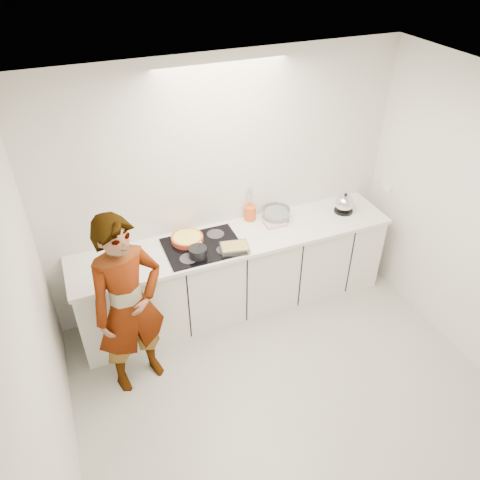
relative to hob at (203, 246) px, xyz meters
name	(u,v)px	position (x,y,z in m)	size (l,w,h in m)	color
floor	(289,398)	(0.35, -1.26, -0.92)	(3.60, 3.20, 0.00)	#AAA9A0
ceiling	(318,115)	(0.35, -1.26, 1.68)	(3.60, 3.20, 0.00)	white
wall_back	(224,188)	(0.35, 0.34, 0.38)	(3.60, 0.00, 2.60)	silver
wall_left	(39,362)	(-1.45, -1.26, 0.38)	(0.00, 3.20, 2.60)	silver
base_cabinets	(236,275)	(0.35, 0.02, -0.48)	(3.20, 0.58, 0.87)	white
countertop	(236,240)	(0.35, 0.02, -0.03)	(3.24, 0.64, 0.04)	white
hob	(203,246)	(0.00, 0.00, 0.00)	(0.72, 0.54, 0.01)	black
tart_dish	(187,238)	(-0.11, 0.13, 0.04)	(0.40, 0.40, 0.05)	#C84227
saucepan	(198,252)	(-0.09, -0.14, 0.05)	(0.18, 0.18, 0.16)	black
baking_dish	(234,248)	(0.26, -0.18, 0.04)	(0.30, 0.24, 0.05)	silver
mixing_bowl	(276,215)	(0.86, 0.17, 0.05)	(0.32, 0.32, 0.13)	silver
tea_towel	(275,223)	(0.81, 0.09, 0.01)	(0.22, 0.16, 0.04)	white
kettle	(344,204)	(1.59, 0.04, 0.09)	(0.20, 0.20, 0.23)	black
utensil_crock	(250,213)	(0.61, 0.28, 0.07)	(0.12, 0.12, 0.15)	#D8541B
cook	(129,306)	(-0.81, -0.51, -0.05)	(0.63, 0.42, 1.74)	white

